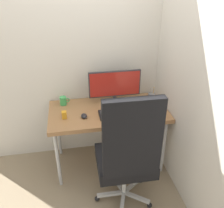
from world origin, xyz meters
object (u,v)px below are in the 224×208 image
keyboard (118,114)px  coffee_mug (63,101)px  mouse (84,116)px  pen_holder (151,97)px  desk_clamp_accessory (64,115)px  monitor (115,85)px  office_chair (128,154)px  notebook (156,112)px

keyboard → coffee_mug: (-0.54, 0.32, 0.03)m
mouse → pen_holder: (0.77, 0.22, 0.03)m
keyboard → pen_holder: size_ratio=2.36×
desk_clamp_accessory → monitor: bearing=23.0°
coffee_mug → monitor: bearing=-5.3°
pen_holder → keyboard: bearing=-151.8°
monitor → coffee_mug: (-0.56, 0.05, -0.16)m
mouse → coffee_mug: (-0.20, 0.31, 0.03)m
monitor → desk_clamp_accessory: 0.62m
monitor → pen_holder: (0.41, -0.03, -0.16)m
office_chair → pen_holder: bearing=58.9°
office_chair → monitor: office_chair is taller
keyboard → desk_clamp_accessory: bearing=176.6°
keyboard → monitor: bearing=85.8°
office_chair → desk_clamp_accessory: size_ratio=16.12×
coffee_mug → office_chair: bearing=-58.3°
keyboard → notebook: bearing=-4.4°
office_chair → coffee_mug: 1.00m
pen_holder → notebook: pen_holder is taller
monitor → desk_clamp_accessory: monitor is taller
monitor → pen_holder: bearing=-4.7°
keyboard → office_chair: bearing=-92.3°
pen_holder → notebook: (-0.03, -0.26, -0.04)m
pen_holder → notebook: size_ratio=1.00×
notebook → desk_clamp_accessory: size_ratio=2.13×
pen_holder → coffee_mug: bearing=174.9°
keyboard → desk_clamp_accessory: 0.54m
office_chair → pen_holder: (0.45, 0.75, 0.13)m
monitor → desk_clamp_accessory: bearing=-157.0°
office_chair → keyboard: (0.02, 0.52, 0.09)m
coffee_mug → desk_clamp_accessory: bearing=-88.8°
office_chair → pen_holder: office_chair is taller
mouse → pen_holder: bearing=13.8°
keyboard → notebook: size_ratio=2.35×
office_chair → desk_clamp_accessory: (-0.51, 0.55, 0.12)m
monitor → notebook: monitor is taller
coffee_mug → mouse: bearing=-57.1°
pen_holder → coffee_mug: pen_holder is taller
keyboard → coffee_mug: coffee_mug is taller
coffee_mug → desk_clamp_accessory: 0.29m
office_chair → mouse: bearing=121.0°
mouse → monitor: bearing=33.1°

